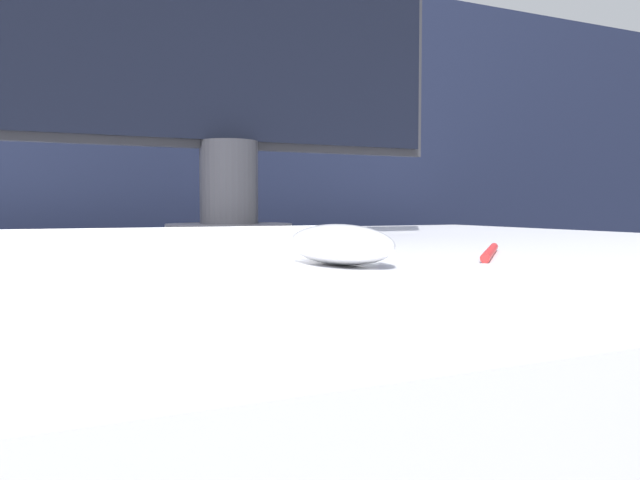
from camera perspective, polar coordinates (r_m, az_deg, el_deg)
name	(u,v)px	position (r m, az deg, el deg)	size (l,w,h in m)	color
partition_panel	(123,266)	(1.40, -17.56, -2.29)	(5.00, 0.03, 1.35)	black
computer_mouse_near	(339,244)	(0.50, 1.79, -0.39)	(0.08, 0.13, 0.03)	silver
keyboard	(151,242)	(0.63, -15.18, -0.22)	(0.43, 0.16, 0.02)	silver
monitor	(228,61)	(0.98, -8.45, 15.89)	(0.69, 0.19, 0.48)	#28282D
pen	(490,252)	(0.60, 15.28, -1.06)	(0.11, 0.12, 0.01)	red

